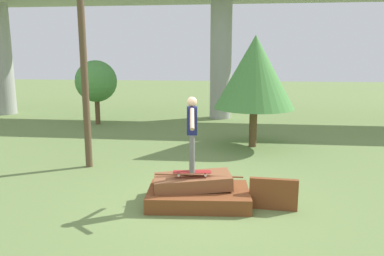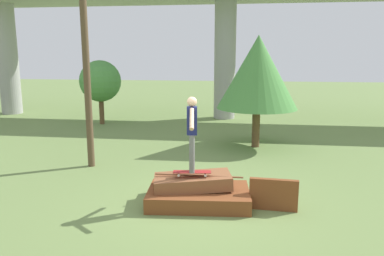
{
  "view_description": "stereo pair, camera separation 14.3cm",
  "coord_description": "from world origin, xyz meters",
  "px_view_note": "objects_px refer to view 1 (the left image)",
  "views": [
    {
      "loc": [
        0.76,
        -7.93,
        3.31
      ],
      "look_at": [
        -0.14,
        -0.05,
        1.75
      ],
      "focal_mm": 35.0,
      "sensor_mm": 36.0,
      "label": 1
    },
    {
      "loc": [
        0.91,
        -7.91,
        3.31
      ],
      "look_at": [
        -0.14,
        -0.05,
        1.75
      ],
      "focal_mm": 35.0,
      "sensor_mm": 36.0,
      "label": 2
    }
  ],
  "objects_px": {
    "utility_pole": "(84,59)",
    "skater": "(192,129)",
    "tree_behind_left": "(96,81)",
    "skateboard": "(192,172)",
    "tree_behind_right": "(255,72)"
  },
  "relations": [
    {
      "from": "skateboard",
      "to": "utility_pole",
      "type": "height_order",
      "value": "utility_pole"
    },
    {
      "from": "utility_pole",
      "to": "tree_behind_right",
      "type": "xyz_separation_m",
      "value": [
        4.99,
        3.11,
        -0.49
      ]
    },
    {
      "from": "utility_pole",
      "to": "skater",
      "type": "bearing_deg",
      "value": -36.49
    },
    {
      "from": "skateboard",
      "to": "skater",
      "type": "xyz_separation_m",
      "value": [
        0.0,
        -0.0,
        0.98
      ]
    },
    {
      "from": "skateboard",
      "to": "skater",
      "type": "height_order",
      "value": "skater"
    },
    {
      "from": "skateboard",
      "to": "skater",
      "type": "bearing_deg",
      "value": -14.04
    },
    {
      "from": "skater",
      "to": "utility_pole",
      "type": "distance_m",
      "value": 4.47
    },
    {
      "from": "tree_behind_right",
      "to": "skater",
      "type": "bearing_deg",
      "value": -105.77
    },
    {
      "from": "skater",
      "to": "tree_behind_left",
      "type": "bearing_deg",
      "value": 121.31
    },
    {
      "from": "skateboard",
      "to": "tree_behind_left",
      "type": "height_order",
      "value": "tree_behind_left"
    },
    {
      "from": "utility_pole",
      "to": "tree_behind_left",
      "type": "height_order",
      "value": "utility_pole"
    },
    {
      "from": "skateboard",
      "to": "tree_behind_left",
      "type": "xyz_separation_m",
      "value": [
        -5.64,
        9.28,
        1.3
      ]
    },
    {
      "from": "skater",
      "to": "utility_pole",
      "type": "bearing_deg",
      "value": 143.51
    },
    {
      "from": "skateboard",
      "to": "tree_behind_right",
      "type": "distance_m",
      "value": 6.16
    },
    {
      "from": "skater",
      "to": "tree_behind_left",
      "type": "distance_m",
      "value": 10.86
    }
  ]
}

